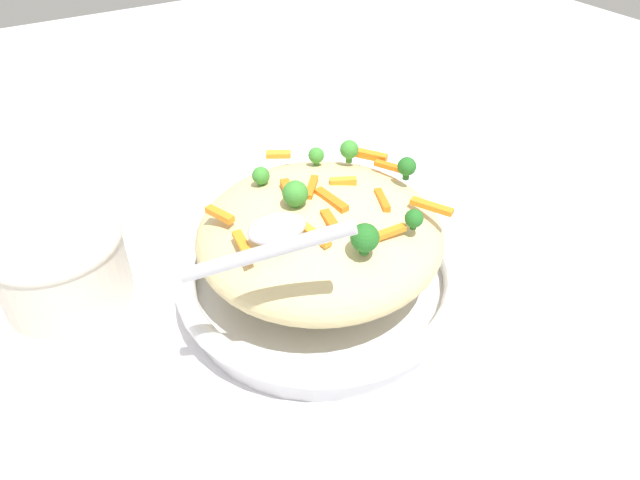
{
  "coord_description": "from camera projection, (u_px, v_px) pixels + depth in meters",
  "views": [
    {
      "loc": [
        -0.25,
        -0.41,
        0.45
      ],
      "look_at": [
        0.0,
        0.0,
        0.08
      ],
      "focal_mm": 32.78,
      "sensor_mm": 36.0,
      "label": 1
    }
  ],
  "objects": [
    {
      "name": "carrot_piece_3",
      "position": [
        331.0,
        200.0,
        0.57
      ],
      "size": [
        0.01,
        0.04,
        0.01
      ],
      "primitive_type": "cube",
      "rotation": [
        0.0,
        0.0,
        4.83
      ],
      "color": "orange",
      "rests_on": "pasta_mound"
    },
    {
      "name": "carrot_piece_2",
      "position": [
        278.0,
        154.0,
        0.65
      ],
      "size": [
        0.03,
        0.02,
        0.01
      ],
      "primitive_type": "cube",
      "rotation": [
        0.0,
        0.0,
        2.62
      ],
      "color": "orange",
      "rests_on": "pasta_mound"
    },
    {
      "name": "carrot_piece_0",
      "position": [
        370.0,
        155.0,
        0.65
      ],
      "size": [
        0.03,
        0.04,
        0.01
      ],
      "primitive_type": "cube",
      "rotation": [
        0.0,
        0.0,
        5.32
      ],
      "color": "orange",
      "rests_on": "pasta_mound"
    },
    {
      "name": "broccoli_floret_0",
      "position": [
        349.0,
        150.0,
        0.64
      ],
      "size": [
        0.02,
        0.02,
        0.03
      ],
      "color": "#377928",
      "rests_on": "pasta_mound"
    },
    {
      "name": "companion_bowl",
      "position": [
        61.0,
        264.0,
        0.63
      ],
      "size": [
        0.14,
        0.14,
        0.09
      ],
      "color": "beige",
      "rests_on": "ground_plane"
    },
    {
      "name": "broccoli_floret_6",
      "position": [
        261.0,
        176.0,
        0.6
      ],
      "size": [
        0.02,
        0.02,
        0.02
      ],
      "color": "#377928",
      "rests_on": "pasta_mound"
    },
    {
      "name": "broccoli_floret_3",
      "position": [
        295.0,
        194.0,
        0.56
      ],
      "size": [
        0.03,
        0.03,
        0.03
      ],
      "color": "#377928",
      "rests_on": "pasta_mound"
    },
    {
      "name": "carrot_piece_11",
      "position": [
        313.0,
        233.0,
        0.53
      ],
      "size": [
        0.02,
        0.04,
        0.01
      ],
      "primitive_type": "cube",
      "rotation": [
        0.0,
        0.0,
        4.88
      ],
      "color": "orange",
      "rests_on": "pasta_mound"
    },
    {
      "name": "carrot_piece_8",
      "position": [
        390.0,
        232.0,
        0.54
      ],
      "size": [
        0.03,
        0.01,
        0.01
      ],
      "primitive_type": "cube",
      "rotation": [
        0.0,
        0.0,
        6.26
      ],
      "color": "orange",
      "rests_on": "pasta_mound"
    },
    {
      "name": "ground_plane",
      "position": [
        320.0,
        297.0,
        0.66
      ],
      "size": [
        2.4,
        2.4,
        0.0
      ],
      "primitive_type": "plane",
      "color": "silver"
    },
    {
      "name": "carrot_piece_12",
      "position": [
        382.0,
        200.0,
        0.58
      ],
      "size": [
        0.02,
        0.04,
        0.01
      ],
      "primitive_type": "cube",
      "rotation": [
        0.0,
        0.0,
        1.22
      ],
      "color": "orange",
      "rests_on": "pasta_mound"
    },
    {
      "name": "serving_spoon",
      "position": [
        273.0,
        236.0,
        0.5
      ],
      "size": [
        0.13,
        0.12,
        0.07
      ],
      "color": "#B7B7BC",
      "rests_on": "pasta_mound"
    },
    {
      "name": "carrot_piece_10",
      "position": [
        432.0,
        206.0,
        0.57
      ],
      "size": [
        0.03,
        0.04,
        0.01
      ],
      "primitive_type": "cube",
      "rotation": [
        0.0,
        0.0,
        2.05
      ],
      "color": "orange",
      "rests_on": "pasta_mound"
    },
    {
      "name": "carrot_piece_6",
      "position": [
        288.0,
        189.0,
        0.58
      ],
      "size": [
        0.02,
        0.03,
        0.01
      ],
      "primitive_type": "cube",
      "rotation": [
        0.0,
        0.0,
        1.29
      ],
      "color": "orange",
      "rests_on": "pasta_mound"
    },
    {
      "name": "broccoli_floret_2",
      "position": [
        316.0,
        156.0,
        0.64
      ],
      "size": [
        0.02,
        0.02,
        0.02
      ],
      "color": "#377928",
      "rests_on": "pasta_mound"
    },
    {
      "name": "serving_bowl",
      "position": [
        320.0,
        279.0,
        0.64
      ],
      "size": [
        0.31,
        0.31,
        0.05
      ],
      "color": "silver",
      "rests_on": "ground_plane"
    },
    {
      "name": "carrot_piece_5",
      "position": [
        343.0,
        181.0,
        0.6
      ],
      "size": [
        0.03,
        0.02,
        0.01
      ],
      "primitive_type": "cube",
      "rotation": [
        0.0,
        0.0,
        5.85
      ],
      "color": "orange",
      "rests_on": "pasta_mound"
    },
    {
      "name": "carrot_piece_13",
      "position": [
        314.0,
        186.0,
        0.59
      ],
      "size": [
        0.03,
        0.03,
        0.01
      ],
      "primitive_type": "cube",
      "rotation": [
        0.0,
        0.0,
        0.87
      ],
      "color": "orange",
      "rests_on": "pasta_mound"
    },
    {
      "name": "carrot_piece_7",
      "position": [
        388.0,
        166.0,
        0.63
      ],
      "size": [
        0.02,
        0.03,
        0.01
      ],
      "primitive_type": "cube",
      "rotation": [
        0.0,
        0.0,
        5.23
      ],
      "color": "orange",
      "rests_on": "pasta_mound"
    },
    {
      "name": "pasta_mound",
      "position": [
        320.0,
        234.0,
        0.61
      ],
      "size": [
        0.26,
        0.25,
        0.09
      ],
      "primitive_type": "ellipsoid",
      "color": "#DBC689",
      "rests_on": "serving_bowl"
    },
    {
      "name": "carrot_piece_1",
      "position": [
        330.0,
        221.0,
        0.54
      ],
      "size": [
        0.01,
        0.03,
        0.01
      ],
      "primitive_type": "cube",
      "rotation": [
        0.0,
        0.0,
        1.38
      ],
      "color": "orange",
      "rests_on": "pasta_mound"
    },
    {
      "name": "broccoli_floret_4",
      "position": [
        414.0,
        219.0,
        0.54
      ],
      "size": [
        0.02,
        0.02,
        0.02
      ],
      "color": "#205B1C",
      "rests_on": "pasta_mound"
    },
    {
      "name": "carrot_piece_9",
      "position": [
        243.0,
        245.0,
        0.52
      ],
      "size": [
        0.01,
        0.04,
        0.01
      ],
      "primitive_type": "cube",
      "rotation": [
        0.0,
        0.0,
        1.44
      ],
      "color": "orange",
      "rests_on": "pasta_mound"
    },
    {
      "name": "broccoli_floret_1",
      "position": [
        407.0,
        167.0,
        0.61
      ],
      "size": [
        0.02,
        0.02,
        0.02
      ],
      "color": "#205B1C",
      "rests_on": "pasta_mound"
    },
    {
      "name": "broccoli_floret_5",
      "position": [
        365.0,
        238.0,
        0.51
      ],
      "size": [
        0.03,
        0.03,
        0.03
      ],
      "color": "#205B1C",
      "rests_on": "pasta_mound"
    },
    {
      "name": "carrot_piece_4",
      "position": [
        220.0,
        214.0,
        0.56
      ],
      "size": [
        0.02,
        0.03,
        0.01
      ],
      "primitive_type": "cube",
      "rotation": [
        0.0,
        0.0,
        5.07
      ],
      "color": "orange",
      "rests_on": "pasta_mound"
    }
  ]
}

